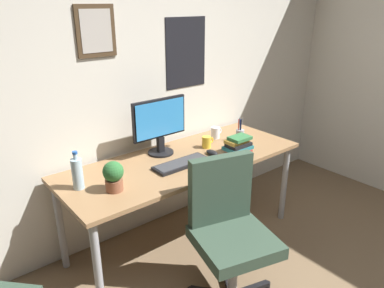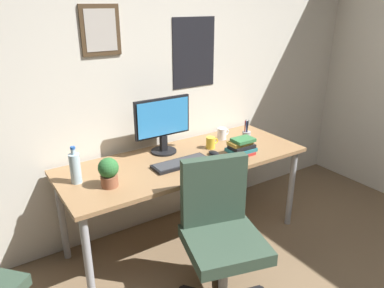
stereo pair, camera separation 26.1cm
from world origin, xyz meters
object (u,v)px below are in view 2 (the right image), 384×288
Objects in this scene: potted_plant at (109,171)px; book_stack_left at (242,147)px; water_bottle at (75,168)px; monitor at (163,123)px; coffee_mug_far at (211,143)px; office_chair at (220,227)px; coffee_mug_near at (222,134)px; computer_mouse at (214,153)px; keyboard at (181,163)px; pen_cup at (246,136)px.

potted_plant is 0.92× the size of book_stack_left.
book_stack_left is (1.21, -0.22, -0.04)m from water_bottle.
coffee_mug_far is at bearing -21.11° from monitor.
coffee_mug_near is at bearing 52.30° from office_chair.
potted_plant is (-0.57, -0.31, -0.13)m from monitor.
computer_mouse is (0.36, 0.56, 0.22)m from office_chair.
keyboard is 2.21× the size of potted_plant.
keyboard is at bearing 3.12° from potted_plant.
coffee_mug_near is (1.29, 0.13, -0.06)m from water_bottle.
office_chair is at bearing -121.45° from coffee_mug_far.
pen_cup is at bearing -55.10° from coffee_mug_near.
water_bottle reaches higher than keyboard.
monitor is at bearing 87.72° from keyboard.
potted_plant is at bearing 177.02° from book_stack_left.
office_chair is 2.21× the size of keyboard.
monitor is at bearing 158.89° from coffee_mug_far.
book_stack_left is at bearing -60.87° from coffee_mug_far.
coffee_mug_near is 1.16m from potted_plant.
computer_mouse is 0.55× the size of pen_cup.
book_stack_left reaches higher than coffee_mug_far.
coffee_mug_near is (0.57, 0.26, 0.04)m from keyboard.
water_bottle is 1.29× the size of potted_plant.
monitor reaches higher than water_bottle.
water_bottle is (-1.02, 0.13, 0.09)m from computer_mouse.
potted_plant reaches higher than computer_mouse.
pen_cup reaches higher than book_stack_left.
monitor is at bearing 142.88° from book_stack_left.
monitor is 0.63m from book_stack_left.
potted_plant reaches higher than coffee_mug_far.
book_stack_left is at bearing 40.22° from office_chair.
coffee_mug_near is (0.63, 0.82, 0.25)m from office_chair.
coffee_mug_near is 0.35m from book_stack_left.
pen_cup is at bearing -1.97° from water_bottle.
potted_plant reaches higher than coffee_mug_near.
potted_plant is 1.25m from pen_cup.
water_bottle reaches higher than computer_mouse.
office_chair reaches higher than computer_mouse.
keyboard is 0.63m from coffee_mug_near.
office_chair is 0.70m from computer_mouse.
office_chair is 8.54× the size of coffee_mug_far.
water_bottle is 1.19× the size of book_stack_left.
coffee_mug_far is (0.07, 0.14, 0.03)m from computer_mouse.
monitor is 0.75m from water_bottle.
monitor is 2.30× the size of pen_cup.
computer_mouse is 0.16m from coffee_mug_far.
computer_mouse is at bearing -7.31° from water_bottle.
water_bottle reaches higher than office_chair.
office_chair is 4.87× the size of potted_plant.
coffee_mug_far is 0.26m from book_stack_left.
pen_cup is (0.75, 0.64, 0.25)m from office_chair.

